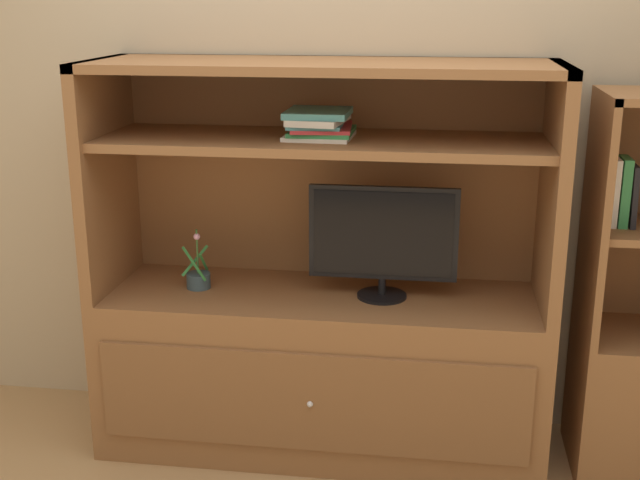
{
  "coord_description": "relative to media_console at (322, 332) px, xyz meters",
  "views": [
    {
      "loc": [
        0.46,
        -2.82,
        1.89
      ],
      "look_at": [
        0.0,
        0.35,
        0.94
      ],
      "focal_mm": 46.37,
      "sensor_mm": 36.0,
      "label": 1
    }
  ],
  "objects": [
    {
      "name": "painted_rear_wall",
      "position": [
        0.0,
        0.34,
        0.88
      ],
      "size": [
        6.0,
        0.1,
        2.8
      ],
      "primitive_type": "cube",
      "color": "tan",
      "rests_on": "ground_plane"
    },
    {
      "name": "magazine_stack",
      "position": [
        -0.01,
        -0.01,
        0.89
      ],
      "size": [
        0.27,
        0.33,
        0.11
      ],
      "color": "silver",
      "rests_on": "media_console"
    },
    {
      "name": "potted_plant",
      "position": [
        -0.53,
        -0.01,
        0.22
      ],
      "size": [
        0.12,
        0.12,
        0.26
      ],
      "color": "#384C56",
      "rests_on": "media_console"
    },
    {
      "name": "media_console",
      "position": [
        0.0,
        0.0,
        0.0
      ],
      "size": [
        1.87,
        0.64,
        1.65
      ],
      "color": "brown",
      "rests_on": "ground_plane"
    },
    {
      "name": "tv_monitor",
      "position": [
        0.25,
        -0.01,
        0.43
      ],
      "size": [
        0.61,
        0.21,
        0.47
      ],
      "color": "black",
      "rests_on": "media_console"
    },
    {
      "name": "upright_book_row",
      "position": [
        1.17,
        -0.01,
        0.65
      ],
      "size": [
        0.09,
        0.14,
        0.27
      ],
      "color": "silver",
      "rests_on": "bookshelf_tall"
    }
  ]
}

